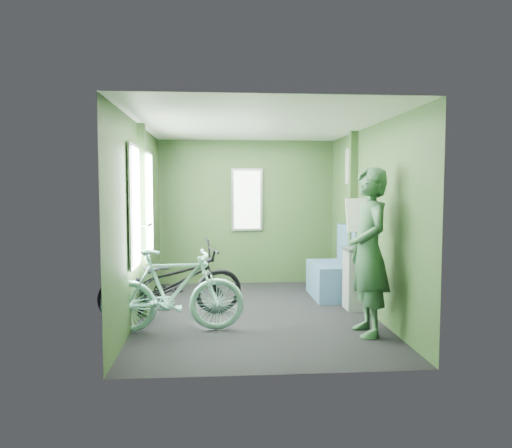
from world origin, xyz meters
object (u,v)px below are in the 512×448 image
at_px(bicycle_black, 173,319).
at_px(waste_box, 354,279).
at_px(bicycle_mint, 173,333).
at_px(passenger, 369,252).
at_px(bench_seat, 333,276).

bearing_deg(bicycle_black, waste_box, -98.31).
bearing_deg(waste_box, bicycle_mint, -158.39).
bearing_deg(bicycle_black, bicycle_mint, 169.42).
distance_m(bicycle_mint, passenger, 2.24).
height_order(bicycle_mint, bench_seat, bench_seat).
xyz_separation_m(waste_box, bench_seat, (-0.11, 0.71, -0.09)).
distance_m(bicycle_black, bench_seat, 2.40).
bearing_deg(passenger, bicycle_mint, -98.40).
relative_size(bicycle_black, bench_seat, 1.68).
bearing_deg(bicycle_mint, passenger, -98.12).
distance_m(bicycle_black, passenger, 2.41).
relative_size(bicycle_black, bicycle_mint, 1.12).
xyz_separation_m(bicycle_mint, waste_box, (2.21, 0.88, 0.39)).
xyz_separation_m(bicycle_mint, bench_seat, (2.10, 1.58, 0.30)).
distance_m(bicycle_black, bicycle_mint, 0.58).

